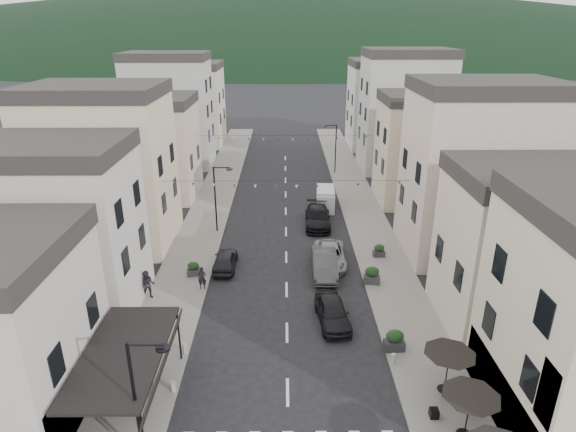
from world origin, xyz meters
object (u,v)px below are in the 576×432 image
object	(u,v)px
parked_car_b	(325,263)
delivery_van	(325,198)
parked_car_c	(330,255)
parked_car_d	(318,217)
parked_car_e	(225,260)
pedestrian_b	(148,285)
pedestrian_a	(202,278)
parked_car_a	(333,312)

from	to	relation	value
parked_car_b	delivery_van	bearing A→B (deg)	86.10
parked_car_c	parked_car_d	bearing A→B (deg)	95.37
parked_car_c	parked_car_e	xyz separation A→B (m)	(-7.92, -0.72, -0.01)
parked_car_c	parked_car_e	world-z (taller)	parked_car_c
parked_car_b	pedestrian_b	distance (m)	12.51
parked_car_e	delivery_van	size ratio (longest dim) A/B	0.92
parked_car_b	parked_car_c	bearing A→B (deg)	72.61
parked_car_c	pedestrian_a	bearing A→B (deg)	-154.97
pedestrian_b	parked_car_a	bearing A→B (deg)	-17.16
pedestrian_a	pedestrian_b	size ratio (longest dim) A/B	0.81
parked_car_d	parked_car_a	bearing A→B (deg)	-88.40
parked_car_c	pedestrian_b	world-z (taller)	pedestrian_b
parked_car_e	pedestrian_a	size ratio (longest dim) A/B	2.53
parked_car_d	parked_car_e	world-z (taller)	parked_car_d
parked_car_b	parked_car_e	world-z (taller)	parked_car_b
parked_car_e	delivery_van	bearing A→B (deg)	-123.17
parked_car_a	pedestrian_b	size ratio (longest dim) A/B	2.24
parked_car_b	parked_car_e	bearing A→B (deg)	174.31
parked_car_a	parked_car_c	bearing A→B (deg)	80.35
pedestrian_a	pedestrian_b	bearing A→B (deg)	-160.61
parked_car_b	parked_car_d	bearing A→B (deg)	90.36
parked_car_c	parked_car_d	xyz separation A→B (m)	(-0.43, 7.53, 0.09)
parked_car_d	parked_car_b	bearing A→B (deg)	-88.63
parked_car_a	parked_car_c	size ratio (longest dim) A/B	0.88
parked_car_a	parked_car_b	distance (m)	6.26
parked_car_b	parked_car_d	size ratio (longest dim) A/B	0.91
parked_car_b	pedestrian_a	bearing A→B (deg)	-164.19
parked_car_e	delivery_van	xyz separation A→B (m)	(8.56, 12.86, 0.33)
parked_car_a	pedestrian_b	world-z (taller)	pedestrian_b
delivery_van	parked_car_b	bearing A→B (deg)	-91.38
parked_car_a	parked_car_d	world-z (taller)	parked_car_d
parked_car_b	delivery_van	distance (m)	13.77
parked_car_e	delivery_van	distance (m)	15.45
parked_car_a	parked_car_b	xyz separation A→B (m)	(0.00, 6.26, 0.07)
parked_car_a	parked_car_d	distance (m)	15.37
parked_car_b	parked_car_c	world-z (taller)	parked_car_b
parked_car_a	parked_car_d	bearing A→B (deg)	83.83
delivery_van	pedestrian_a	world-z (taller)	delivery_van
parked_car_b	delivery_van	world-z (taller)	delivery_van
delivery_van	pedestrian_b	world-z (taller)	pedestrian_b
delivery_van	pedestrian_a	distance (m)	18.74
parked_car_a	pedestrian_a	bearing A→B (deg)	149.35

